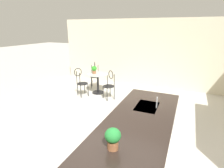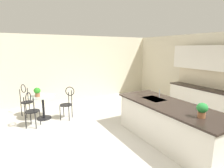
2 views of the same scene
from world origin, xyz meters
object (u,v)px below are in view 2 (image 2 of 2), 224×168
object	(u,v)px
chair_near_window	(31,108)
chair_toward_desk	(26,99)
bistro_table	(43,105)
chair_by_island	(67,101)
potted_plant_counter_far	(202,109)
potted_plant_on_table	(37,91)

from	to	relation	value
chair_near_window	chair_toward_desk	size ratio (longest dim) A/B	1.00
bistro_table	chair_near_window	xyz separation A→B (m)	(0.53, -0.39, 0.13)
chair_by_island	chair_toward_desk	xyz separation A→B (m)	(-0.98, -1.10, 0.00)
bistro_table	chair_by_island	size ratio (longest dim) A/B	0.77
chair_near_window	potted_plant_counter_far	bearing A→B (deg)	39.01
bistro_table	potted_plant_counter_far	bearing A→B (deg)	30.74
potted_plant_on_table	chair_near_window	bearing A→B (deg)	-25.44
bistro_table	potted_plant_counter_far	size ratio (longest dim) A/B	2.81
bistro_table	potted_plant_counter_far	xyz separation A→B (m)	(3.80, 2.26, 0.64)
chair_near_window	potted_plant_counter_far	distance (m)	4.24
potted_plant_on_table	potted_plant_counter_far	size ratio (longest dim) A/B	0.99
chair_near_window	chair_toward_desk	xyz separation A→B (m)	(-1.10, -0.05, 0.00)
chair_by_island	potted_plant_on_table	world-z (taller)	chair_by_island
chair_near_window	potted_plant_counter_far	xyz separation A→B (m)	(3.27, 2.65, 0.51)
chair_by_island	potted_plant_counter_far	bearing A→B (deg)	25.23
chair_near_window	bistro_table	bearing A→B (deg)	143.64
chair_by_island	potted_plant_counter_far	size ratio (longest dim) A/B	3.67
chair_near_window	potted_plant_on_table	bearing A→B (deg)	154.56
chair_near_window	chair_toward_desk	bearing A→B (deg)	-177.43
bistro_table	potted_plant_on_table	world-z (taller)	potted_plant_on_table
chair_by_island	potted_plant_counter_far	distance (m)	3.78
bistro_table	chair_by_island	distance (m)	0.79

